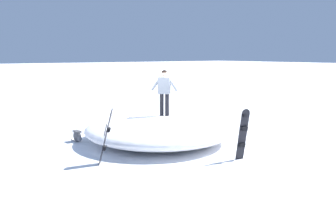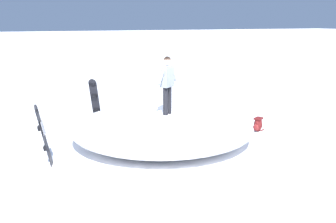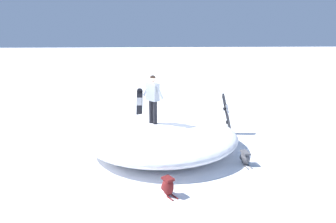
% 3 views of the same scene
% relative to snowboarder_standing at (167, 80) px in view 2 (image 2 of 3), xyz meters
% --- Properties ---
extents(ground, '(240.00, 240.00, 0.00)m').
position_rel_snowboarder_standing_xyz_m(ground, '(-0.71, 0.13, -1.87)').
color(ground, white).
extents(snow_mound, '(6.49, 6.60, 0.91)m').
position_rel_snowboarder_standing_xyz_m(snow_mound, '(-0.30, -0.04, -1.41)').
color(snow_mound, white).
rests_on(snow_mound, ground).
extents(snowboarder_standing, '(0.67, 0.83, 1.62)m').
position_rel_snowboarder_standing_xyz_m(snowboarder_standing, '(0.00, 0.00, 0.00)').
color(snowboarder_standing, black).
rests_on(snowboarder_standing, snow_mound).
extents(snowboard_primary_upright, '(0.34, 0.37, 1.55)m').
position_rel_snowboarder_standing_xyz_m(snowboard_primary_upright, '(0.36, -3.42, -1.07)').
color(snowboard_primary_upright, black).
rests_on(snowboard_primary_upright, ground).
extents(snowboard_secondary_upright, '(0.51, 0.47, 1.60)m').
position_rel_snowboarder_standing_xyz_m(snowboard_secondary_upright, '(-3.01, -1.42, -1.04)').
color(snowboard_secondary_upright, black).
rests_on(snowboard_secondary_upright, ground).
extents(backpack_near, '(0.41, 0.52, 0.47)m').
position_rel_snowboarder_standing_xyz_m(backpack_near, '(-0.10, 3.20, -1.63)').
color(backpack_near, maroon).
rests_on(backpack_near, ground).
extents(backpack_far, '(0.24, 0.65, 0.41)m').
position_rel_snowboarder_standing_xyz_m(backpack_far, '(-2.64, 1.64, -1.66)').
color(backpack_far, '#4C4C51').
rests_on(backpack_far, ground).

